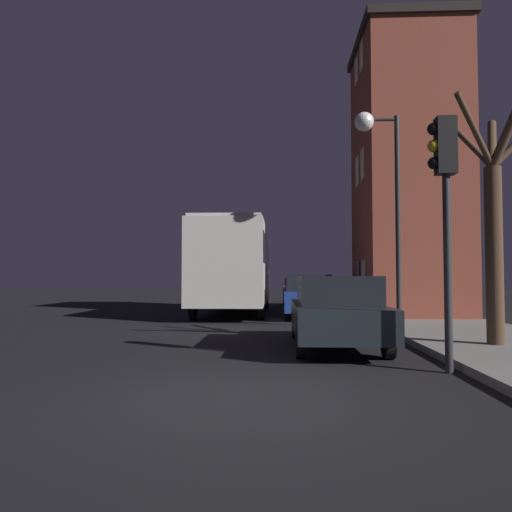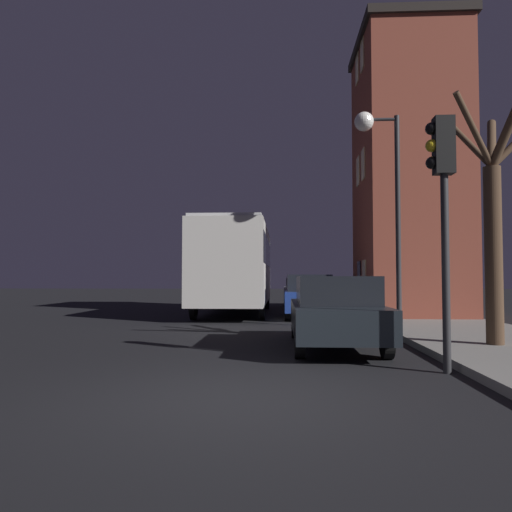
{
  "view_description": "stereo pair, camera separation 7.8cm",
  "coord_description": "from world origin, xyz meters",
  "px_view_note": "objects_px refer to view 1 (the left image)",
  "views": [
    {
      "loc": [
        0.49,
        -6.12,
        1.46
      ],
      "look_at": [
        -0.19,
        8.32,
        2.09
      ],
      "focal_mm": 35.0,
      "sensor_mm": 36.0,
      "label": 1
    },
    {
      "loc": [
        0.57,
        -6.12,
        1.46
      ],
      "look_at": [
        -0.19,
        8.32,
        2.09
      ],
      "focal_mm": 35.0,
      "sensor_mm": 36.0,
      "label": 2
    }
  ],
  "objects_px": {
    "bare_tree": "(495,219)",
    "streetlamp": "(378,162)",
    "car_mid_lane": "(308,296)",
    "car_far_lane": "(300,291)",
    "traffic_light": "(444,188)",
    "bus": "(235,262)",
    "car_near_lane": "(335,310)"
  },
  "relations": [
    {
      "from": "bus",
      "to": "car_near_lane",
      "type": "distance_m",
      "value": 10.3
    },
    {
      "from": "car_far_lane",
      "to": "bare_tree",
      "type": "bearing_deg",
      "value": -78.01
    },
    {
      "from": "streetlamp",
      "to": "car_mid_lane",
      "type": "xyz_separation_m",
      "value": [
        -1.72,
        4.37,
        -3.87
      ]
    },
    {
      "from": "car_mid_lane",
      "to": "streetlamp",
      "type": "bearing_deg",
      "value": -68.52
    },
    {
      "from": "bare_tree",
      "to": "streetlamp",
      "type": "bearing_deg",
      "value": 113.4
    },
    {
      "from": "bare_tree",
      "to": "car_mid_lane",
      "type": "height_order",
      "value": "bare_tree"
    },
    {
      "from": "streetlamp",
      "to": "traffic_light",
      "type": "relative_size",
      "value": 1.49
    },
    {
      "from": "car_near_lane",
      "to": "car_far_lane",
      "type": "height_order",
      "value": "car_near_lane"
    },
    {
      "from": "streetlamp",
      "to": "bare_tree",
      "type": "bearing_deg",
      "value": -66.6
    },
    {
      "from": "bare_tree",
      "to": "car_far_lane",
      "type": "relative_size",
      "value": 1.17
    },
    {
      "from": "streetlamp",
      "to": "car_near_lane",
      "type": "distance_m",
      "value": 5.31
    },
    {
      "from": "bus",
      "to": "car_far_lane",
      "type": "bearing_deg",
      "value": 61.59
    },
    {
      "from": "car_far_lane",
      "to": "car_mid_lane",
      "type": "bearing_deg",
      "value": -90.14
    },
    {
      "from": "streetlamp",
      "to": "bare_tree",
      "type": "height_order",
      "value": "streetlamp"
    },
    {
      "from": "bare_tree",
      "to": "bus",
      "type": "xyz_separation_m",
      "value": [
        -6.14,
        10.16,
        -0.51
      ]
    },
    {
      "from": "traffic_light",
      "to": "car_far_lane",
      "type": "xyz_separation_m",
      "value": [
        -1.52,
        17.8,
        -2.1
      ]
    },
    {
      "from": "bus",
      "to": "car_mid_lane",
      "type": "xyz_separation_m",
      "value": [
        2.84,
        -2.13,
        -1.32
      ]
    },
    {
      "from": "car_near_lane",
      "to": "car_far_lane",
      "type": "xyz_separation_m",
      "value": [
        -0.13,
        15.06,
        -0.01
      ]
    },
    {
      "from": "car_far_lane",
      "to": "streetlamp",
      "type": "bearing_deg",
      "value": -81.79
    },
    {
      "from": "streetlamp",
      "to": "traffic_light",
      "type": "bearing_deg",
      "value": -91.76
    },
    {
      "from": "bus",
      "to": "car_far_lane",
      "type": "relative_size",
      "value": 2.14
    },
    {
      "from": "bus",
      "to": "car_far_lane",
      "type": "xyz_separation_m",
      "value": [
        2.86,
        5.29,
        -1.36
      ]
    },
    {
      "from": "streetlamp",
      "to": "car_mid_lane",
      "type": "height_order",
      "value": "streetlamp"
    },
    {
      "from": "car_mid_lane",
      "to": "car_far_lane",
      "type": "bearing_deg",
      "value": 89.86
    },
    {
      "from": "traffic_light",
      "to": "car_far_lane",
      "type": "bearing_deg",
      "value": 94.88
    },
    {
      "from": "traffic_light",
      "to": "bare_tree",
      "type": "distance_m",
      "value": 2.95
    },
    {
      "from": "traffic_light",
      "to": "bare_tree",
      "type": "bearing_deg",
      "value": 53.14
    },
    {
      "from": "bus",
      "to": "streetlamp",
      "type": "bearing_deg",
      "value": -54.95
    },
    {
      "from": "bare_tree",
      "to": "car_far_lane",
      "type": "bearing_deg",
      "value": 101.99
    },
    {
      "from": "traffic_light",
      "to": "car_mid_lane",
      "type": "distance_m",
      "value": 10.69
    },
    {
      "from": "streetlamp",
      "to": "car_far_lane",
      "type": "bearing_deg",
      "value": 98.21
    },
    {
      "from": "streetlamp",
      "to": "bus",
      "type": "height_order",
      "value": "streetlamp"
    }
  ]
}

